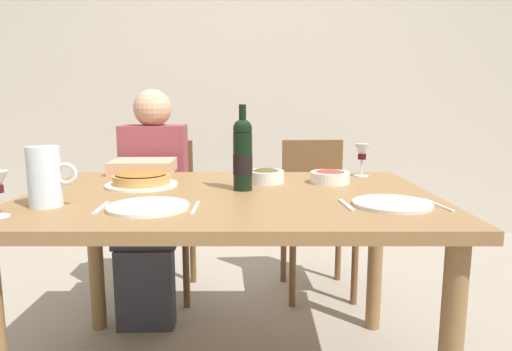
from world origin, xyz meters
name	(u,v)px	position (x,y,z in m)	size (l,w,h in m)	color
back_wall	(246,63)	(0.00, 2.05, 1.40)	(8.00, 0.10, 2.80)	beige
dining_table	(232,217)	(0.00, 0.00, 0.67)	(1.50, 1.00, 0.76)	olive
wine_bottle	(245,154)	(0.05, 0.06, 0.90)	(0.07, 0.07, 0.33)	black
water_pitcher	(48,180)	(-0.58, -0.21, 0.85)	(0.16, 0.10, 0.20)	silver
baked_tart	(144,179)	(-0.36, 0.14, 0.79)	(0.29, 0.29, 0.06)	white
salad_bowl	(332,176)	(0.41, 0.21, 0.79)	(0.16, 0.16, 0.06)	white
olive_bowl	(268,175)	(0.14, 0.22, 0.79)	(0.15, 0.15, 0.06)	white
wine_glass_left_diner	(364,154)	(0.58, 0.38, 0.86)	(0.07, 0.07, 0.15)	silver
dinner_plate_left_setting	(150,207)	(-0.24, -0.24, 0.77)	(0.26, 0.26, 0.01)	white
dinner_plate_right_setting	(394,204)	(0.54, -0.20, 0.77)	(0.26, 0.26, 0.01)	silver
fork_left_setting	(103,208)	(-0.39, -0.24, 0.76)	(0.16, 0.01, 0.01)	silver
knife_left_setting	(197,208)	(-0.09, -0.24, 0.76)	(0.18, 0.01, 0.01)	silver
knife_right_setting	(440,205)	(0.69, -0.20, 0.76)	(0.18, 0.01, 0.01)	silver
spoon_right_setting	(348,205)	(0.39, -0.20, 0.76)	(0.16, 0.01, 0.01)	silver
chair_left	(163,207)	(-0.45, 0.89, 0.50)	(0.41, 0.41, 0.87)	brown
diner_left	(154,195)	(-0.45, 0.65, 0.62)	(0.35, 0.51, 1.16)	#8E3D42
chair_right	(317,206)	(0.44, 0.92, 0.50)	(0.43, 0.43, 0.87)	brown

